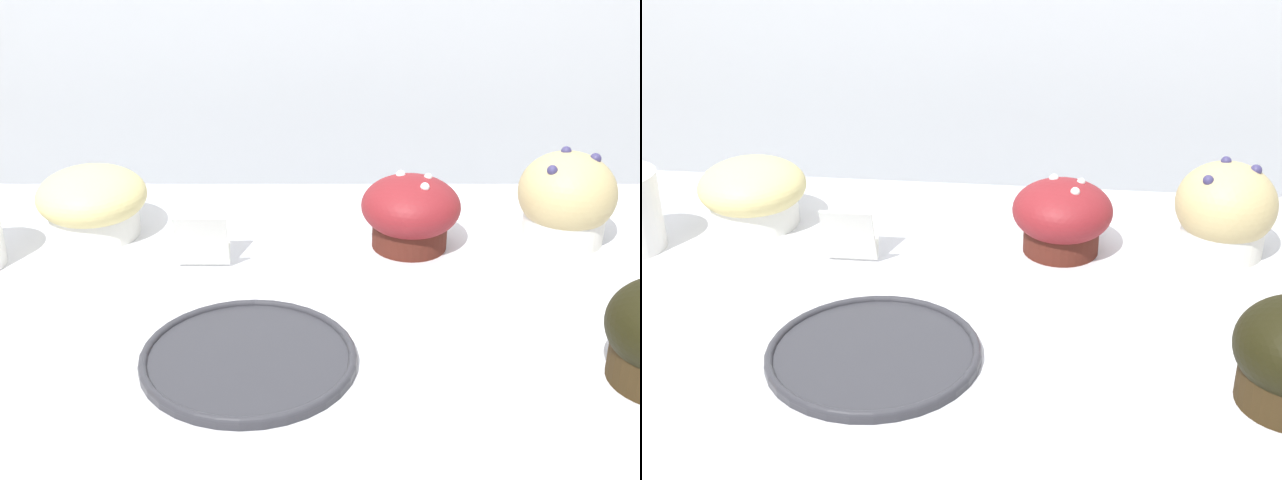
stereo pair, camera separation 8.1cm
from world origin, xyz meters
TOP-DOWN VIEW (x-y plane):
  - wall_back at (0.00, 0.60)m, footprint 3.20×0.10m
  - muffin_front_center at (-0.22, 0.19)m, footprint 0.11×0.11m
  - muffin_back_left at (0.26, 0.17)m, footprint 0.10×0.10m
  - muffin_back_right at (0.10, 0.16)m, footprint 0.10×0.10m
  - serving_plate at (-0.04, -0.05)m, footprint 0.17×0.17m
  - price_card at (-0.10, 0.11)m, footprint 0.05×0.04m

SIDE VIEW (x-z plane):
  - serving_plate at x=-0.04m, z-range 0.88..0.89m
  - wall_back at x=0.00m, z-range 0.00..1.80m
  - price_card at x=-0.10m, z-range 0.89..0.94m
  - muffin_front_center at x=-0.22m, z-range 0.88..0.95m
  - muffin_back_right at x=0.10m, z-range 0.88..0.96m
  - muffin_back_left at x=0.26m, z-range 0.88..0.98m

